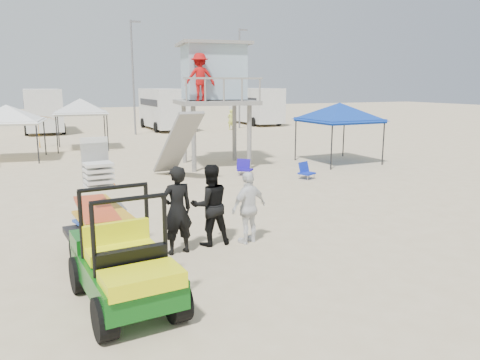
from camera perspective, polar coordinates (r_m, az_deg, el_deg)
name	(u,v)px	position (r m, az deg, el deg)	size (l,w,h in m)	color
ground	(281,279)	(9.03, 5.08, -11.91)	(140.00, 140.00, 0.00)	beige
utility_cart	(123,255)	(7.87, -14.09, -8.87)	(1.46, 2.61, 1.91)	#0C5012
surf_trailer	(102,217)	(10.07, -16.50, -4.31)	(1.49, 2.53, 2.25)	black
man_left	(177,210)	(10.07, -7.70, -3.69)	(0.70, 0.46, 1.92)	black
man_mid	(210,205)	(10.57, -3.67, -3.06)	(0.90, 0.70, 1.85)	black
man_right	(249,208)	(10.69, 1.08, -3.37)	(0.98, 0.41, 1.67)	white
lifeguard_tower	(212,77)	(20.91, -3.47, 12.45)	(3.73, 3.73, 5.26)	gray
canopy_blue	(340,106)	(22.16, 12.05, 8.83)	(3.08, 3.08, 3.17)	black
canopy_white_a	(6,108)	(24.93, -26.61, 7.88)	(3.39, 3.39, 3.06)	black
canopy_white_c	(80,101)	(27.72, -18.91, 9.09)	(2.98, 2.98, 3.23)	black
umbrella_b	(39,131)	(29.27, -23.28, 5.50)	(2.11, 2.15, 1.93)	orange
cone_near	(110,179)	(17.47, -15.54, 0.12)	(0.34, 0.34, 0.50)	#DC6406
beach_chair_b	(305,170)	(18.33, 7.96, 1.16)	(0.69, 0.76, 0.64)	#1028B4
beach_chair_c	(244,167)	(18.88, 0.50, 1.58)	(0.74, 0.85, 0.64)	#1B0E9A
rv_mid_left	(43,109)	(38.74, -22.94, 8.03)	(2.65, 6.50, 3.25)	silver
rv_mid_right	(164,107)	(38.58, -9.26, 8.77)	(2.64, 7.00, 3.25)	silver
rv_far_right	(256,104)	(43.19, 1.94, 9.20)	(2.64, 6.60, 3.25)	silver
light_pole_left	(133,79)	(34.93, -12.90, 11.97)	(0.14, 0.14, 8.00)	slate
light_pole_right	(239,79)	(39.16, -0.07, 12.18)	(0.14, 0.14, 8.00)	slate
distant_beachgoers	(48,139)	(25.45, -22.35, 4.65)	(18.30, 12.59, 1.85)	#D2DE53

